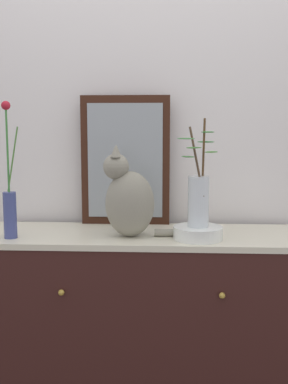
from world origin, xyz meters
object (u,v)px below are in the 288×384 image
Objects in this scene: sideboard at (144,328)px; bowl_porcelain at (198,233)px; cat_sitting at (129,199)px; vase_slim_green at (10,204)px; vase_glass_clear at (198,197)px; mirror_leaning at (125,161)px.

sideboard is 7.04× the size of bowl_porcelain.
vase_slim_green is at bearing -173.43° from cat_sitting.
vase_slim_green is (-0.54, -0.12, 0.57)m from sideboard.
vase_slim_green reaches higher than sideboard.
vase_glass_clear is (0.23, -0.09, 0.61)m from sideboard.
vase_slim_green reaches higher than cat_sitting.
mirror_leaning is at bearing 116.23° from sideboard.
sideboard is 0.80m from vase_slim_green.
bowl_porcelain is at bearing 1.77° from vase_slim_green.
vase_glass_clear is (0.32, -0.29, -0.13)m from mirror_leaning.
mirror_leaning reaches higher than vase_glass_clear.
cat_sitting is (-0.06, -0.06, 0.59)m from sideboard.
vase_slim_green is 0.77m from vase_glass_clear.
cat_sitting is at bearing 173.39° from vase_glass_clear.
bowl_porcelain is (0.29, -0.03, -0.13)m from cat_sitting.
mirror_leaning is at bearing 138.08° from bowl_porcelain.
vase_slim_green is at bearing -178.23° from bowl_porcelain.
sideboard is at bearing 157.70° from bowl_porcelain.
bowl_porcelain is (0.77, 0.02, -0.12)m from vase_slim_green.
mirror_leaning reaches higher than bowl_porcelain.
cat_sitting is 0.68× the size of vase_slim_green.
mirror_leaning is 0.45m from vase_glass_clear.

